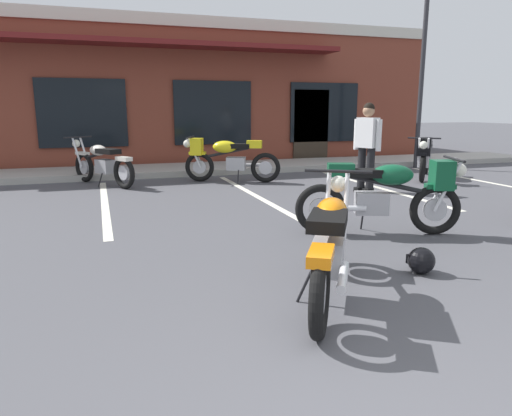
% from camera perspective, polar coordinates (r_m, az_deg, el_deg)
% --- Properties ---
extents(ground_plane, '(80.00, 80.00, 0.00)m').
position_cam_1_polar(ground_plane, '(5.07, -1.95, -6.06)').
color(ground_plane, '#47474C').
extents(sidewalk_kerb, '(22.00, 1.80, 0.14)m').
position_cam_1_polar(sidewalk_kerb, '(11.91, -11.78, 4.48)').
color(sidewalk_kerb, '#A8A59E').
rests_on(sidewalk_kerb, ground_plane).
extents(brick_storefront_building, '(16.78, 7.20, 3.94)m').
position_cam_1_polar(brick_storefront_building, '(16.03, -13.95, 13.07)').
color(brick_storefront_building, brown).
rests_on(brick_storefront_building, ground_plane).
extents(painted_stall_lines, '(13.31, 4.80, 0.01)m').
position_cam_1_polar(painted_stall_lines, '(8.40, -8.80, 1.08)').
color(painted_stall_lines, silver).
rests_on(painted_stall_lines, ground_plane).
extents(motorcycle_foreground_classic, '(1.35, 1.86, 0.98)m').
position_cam_1_polar(motorcycle_foreground_classic, '(3.97, 8.90, -4.35)').
color(motorcycle_foreground_classic, black).
rests_on(motorcycle_foreground_classic, ground_plane).
extents(motorcycle_red_sportbike, '(2.02, 1.03, 0.98)m').
position_cam_1_polar(motorcycle_red_sportbike, '(6.13, 15.63, 1.74)').
color(motorcycle_red_sportbike, black).
rests_on(motorcycle_red_sportbike, ground_plane).
extents(motorcycle_black_cruiser, '(1.36, 1.86, 0.98)m').
position_cam_1_polar(motorcycle_black_cruiser, '(10.28, -18.09, 5.19)').
color(motorcycle_black_cruiser, black).
rests_on(motorcycle_black_cruiser, ground_plane).
extents(motorcycle_silver_naked, '(1.57, 1.72, 0.98)m').
position_cam_1_polar(motorcycle_silver_naked, '(11.36, 19.74, 6.00)').
color(motorcycle_silver_naked, black).
rests_on(motorcycle_silver_naked, ground_plane).
extents(motorcycle_orange_scrambler, '(1.98, 1.14, 0.98)m').
position_cam_1_polar(motorcycle_orange_scrambler, '(10.23, -3.53, 6.10)').
color(motorcycle_orange_scrambler, black).
rests_on(motorcycle_orange_scrambler, ground_plane).
extents(person_in_black_shirt, '(0.38, 0.59, 1.68)m').
position_cam_1_polar(person_in_black_shirt, '(9.23, 13.29, 7.80)').
color(person_in_black_shirt, black).
rests_on(person_in_black_shirt, ground_plane).
extents(helmet_on_pavement, '(0.26, 0.26, 0.26)m').
position_cam_1_polar(helmet_on_pavement, '(4.85, 19.34, -6.01)').
color(helmet_on_pavement, black).
rests_on(helmet_on_pavement, ground_plane).
extents(parking_lot_lamp_post, '(0.24, 0.76, 4.91)m').
position_cam_1_polar(parking_lot_lamp_post, '(13.38, 19.96, 18.22)').
color(parking_lot_lamp_post, '#2D2D33').
rests_on(parking_lot_lamp_post, ground_plane).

